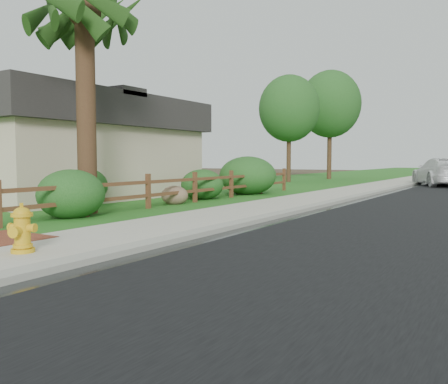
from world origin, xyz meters
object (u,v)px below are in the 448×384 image
Objects in this scene: ranch_fence at (173,188)px; white_suv at (441,172)px; fire_hydrant at (22,230)px; palm_tree at (84,10)px.

white_suv reaches higher than ranch_fence.
ranch_fence is 22.07× the size of fire_hydrant.
ranch_fence is 3.13× the size of white_suv.
white_suv is at bearing 83.85° from fire_hydrant.
white_suv reaches higher than fire_hydrant.
fire_hydrant is at bearing -68.65° from ranch_fence.
palm_tree reaches higher than ranch_fence.
fire_hydrant is 0.14× the size of white_suv.
palm_tree is 1.22× the size of white_suv.
ranch_fence is at bearing 48.81° from white_suv.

